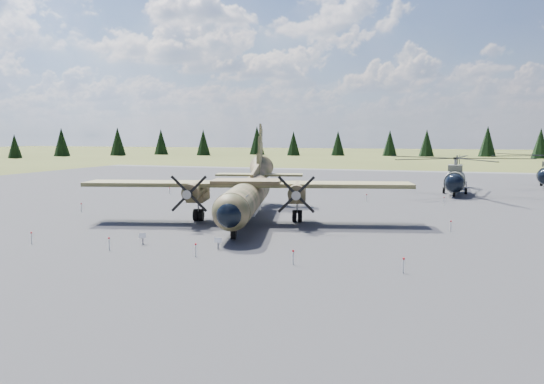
% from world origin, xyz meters
% --- Properties ---
extents(ground, '(500.00, 500.00, 0.00)m').
position_xyz_m(ground, '(0.00, 0.00, 0.00)').
color(ground, brown).
rests_on(ground, ground).
extents(apron, '(120.00, 120.00, 0.04)m').
position_xyz_m(apron, '(0.00, 10.00, 0.00)').
color(apron, slate).
rests_on(apron, ground).
extents(transport_plane, '(26.89, 24.08, 8.91)m').
position_xyz_m(transport_plane, '(0.17, 0.29, 2.56)').
color(transport_plane, '#32381E').
rests_on(transport_plane, ground).
extents(helicopter_near, '(18.68, 21.59, 4.58)m').
position_xyz_m(helicopter_near, '(17.23, 26.39, 3.25)').
color(helicopter_near, slate).
rests_on(helicopter_near, ground).
extents(info_placard_left, '(0.50, 0.30, 0.74)m').
position_xyz_m(info_placard_left, '(-3.06, -11.15, 0.49)').
color(info_placard_left, gray).
rests_on(info_placard_left, ground).
extents(info_placard_right, '(0.49, 0.23, 0.75)m').
position_xyz_m(info_placard_right, '(2.34, -11.02, 0.50)').
color(info_placard_right, gray).
rests_on(info_placard_right, ground).
extents(barrier_fence, '(33.12, 29.62, 0.85)m').
position_xyz_m(barrier_fence, '(-0.46, -0.08, 0.51)').
color(barrier_fence, white).
rests_on(barrier_fence, ground).
extents(treeline, '(319.69, 313.68, 10.96)m').
position_xyz_m(treeline, '(-1.21, 2.90, 4.77)').
color(treeline, black).
rests_on(treeline, ground).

